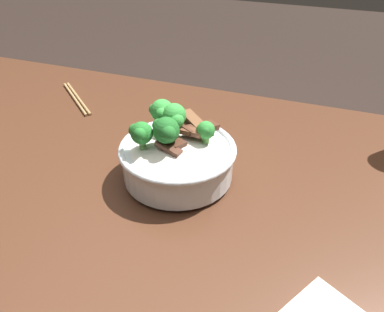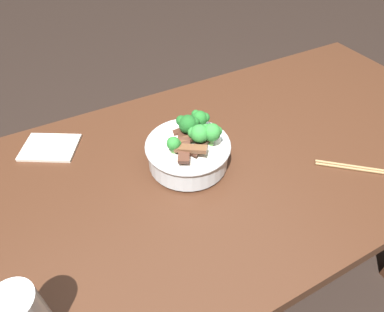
% 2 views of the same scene
% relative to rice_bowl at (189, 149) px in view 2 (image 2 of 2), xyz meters
% --- Properties ---
extents(ground, '(10.00, 10.00, 0.00)m').
position_rel_rice_bowl_xyz_m(ground, '(0.12, -0.03, -0.85)').
color(ground, black).
extents(dining_table, '(1.56, 0.77, 0.80)m').
position_rel_rice_bowl_xyz_m(dining_table, '(0.12, -0.03, -0.15)').
color(dining_table, '#472819').
rests_on(dining_table, ground).
extents(rice_bowl, '(0.22, 0.22, 0.14)m').
position_rel_rice_bowl_xyz_m(rice_bowl, '(0.00, 0.00, 0.00)').
color(rice_bowl, silver).
rests_on(rice_bowl, dining_table).
extents(chopsticks_pair, '(0.17, 0.15, 0.01)m').
position_rel_rice_bowl_xyz_m(chopsticks_pair, '(0.38, -0.22, -0.05)').
color(chopsticks_pair, '#9E7A4C').
rests_on(chopsticks_pair, dining_table).
extents(folded_napkin, '(0.18, 0.17, 0.01)m').
position_rel_rice_bowl_xyz_m(folded_napkin, '(-0.31, 0.24, -0.05)').
color(folded_napkin, silver).
rests_on(folded_napkin, dining_table).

